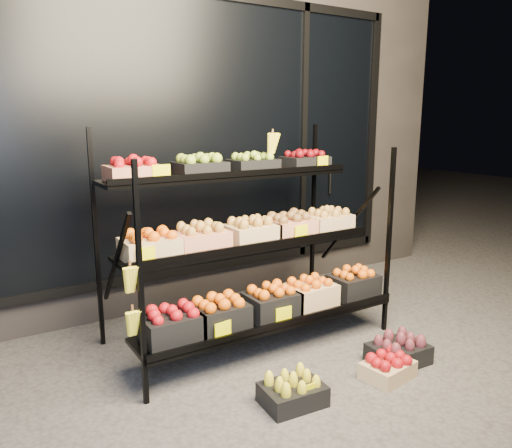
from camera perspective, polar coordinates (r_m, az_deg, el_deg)
ground at (r=3.62m, az=4.76°, el=-16.42°), size 24.00×24.00×0.00m
building at (r=5.47m, az=-11.70°, el=12.12°), size 6.00×2.08×3.50m
display_rack at (r=3.79m, az=-0.62°, el=-2.24°), size 2.18×1.02×1.72m
tag_floor_a at (r=3.20m, az=6.12°, el=-19.31°), size 0.13×0.01×0.12m
floor_crate_midleft at (r=3.22m, az=4.21°, el=-18.46°), size 0.39×0.30×0.19m
floor_crate_midright at (r=3.60m, az=14.83°, el=-15.45°), size 0.37×0.29×0.18m
floor_crate_right at (r=3.81m, az=15.96°, el=-13.71°), size 0.41×0.31×0.20m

